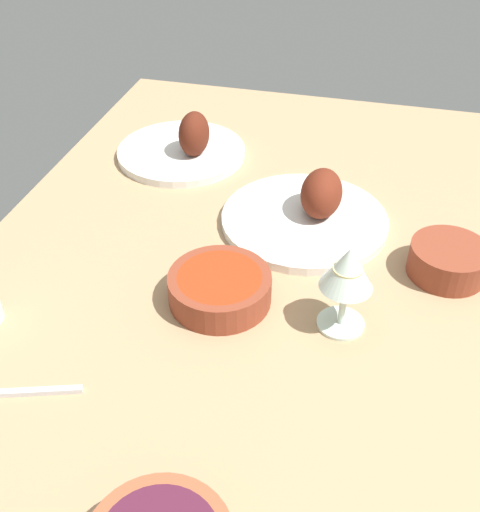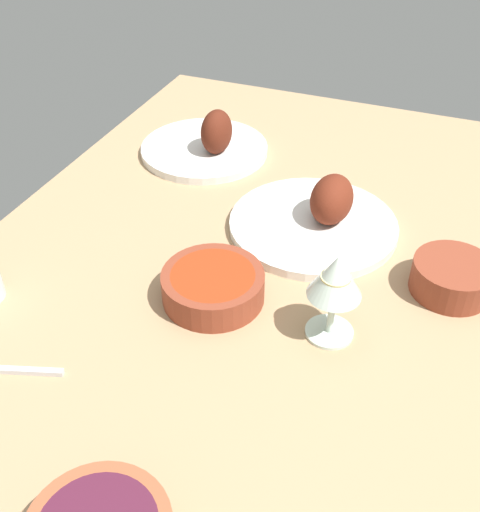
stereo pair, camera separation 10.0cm
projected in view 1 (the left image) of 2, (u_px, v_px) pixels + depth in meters
The scene contains 7 objects.
dining_table at pixel (240, 275), 102.65cm from camera, with size 140.00×90.00×4.00cm, color tan.
plate_center_main at pixel (185, 147), 128.85cm from camera, with size 26.79×26.79×10.47cm.
plate_near_viewer at pixel (310, 212), 109.83cm from camera, with size 29.66×29.66×9.71cm.
bowl_sauce at pixel (220, 287), 93.24cm from camera, with size 15.69×15.69×4.68cm.
bowl_pasta at pixel (448, 259), 98.19cm from camera, with size 12.50×12.50×5.17cm.
wine_glass at pixel (347, 272), 84.48cm from camera, with size 7.60×7.60×14.00cm.
fork_loose at pixel (17, 392), 80.13cm from camera, with size 16.95×0.90×0.80cm, color silver.
Camera 1 is at (76.45, 19.48, 67.76)cm, focal length 43.37 mm.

